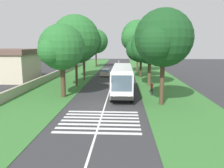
{
  "coord_description": "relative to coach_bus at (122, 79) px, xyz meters",
  "views": [
    {
      "loc": [
        -23.67,
        -2.02,
        6.54
      ],
      "look_at": [
        4.55,
        -0.54,
        1.6
      ],
      "focal_mm": 36.68,
      "sensor_mm": 36.0,
      "label": 1
    }
  ],
  "objects": [
    {
      "name": "roadside_tree_right_2",
      "position": [
        -4.74,
        -4.18,
        4.88
      ],
      "size": [
        6.97,
        6.09,
        10.19
      ],
      "color": "#4C3826",
      "rests_on": "grass_verge_right"
    },
    {
      "name": "ground",
      "position": [
        -5.58,
        1.8,
        -2.15
      ],
      "size": [
        160.0,
        160.0,
        0.0
      ],
      "primitive_type": "plane",
      "color": "#333335"
    },
    {
      "name": "grass_verge_right",
      "position": [
        9.42,
        -6.4,
        -2.13
      ],
      "size": [
        120.0,
        8.0,
        0.04
      ],
      "primitive_type": "cube",
      "color": "#387533",
      "rests_on": "ground"
    },
    {
      "name": "trailing_car_0",
      "position": [
        17.94,
        3.66,
        -1.48
      ],
      "size": [
        4.3,
        1.78,
        1.43
      ],
      "color": "#B7A893",
      "rests_on": "ground"
    },
    {
      "name": "utility_pole",
      "position": [
        11.63,
        7.0,
        1.78
      ],
      "size": [
        0.24,
        1.4,
        7.49
      ],
      "color": "#473828",
      "rests_on": "grass_verge_left"
    },
    {
      "name": "trailing_car_1",
      "position": [
        26.19,
        0.09,
        -1.48
      ],
      "size": [
        4.3,
        1.78,
        1.43
      ],
      "color": "silver",
      "rests_on": "ground"
    },
    {
      "name": "roadside_tree_left_0",
      "position": [
        35.85,
        7.91,
        4.98
      ],
      "size": [
        7.8,
        6.8,
        10.64
      ],
      "color": "#3D2D1E",
      "rests_on": "grass_verge_left"
    },
    {
      "name": "pedestrian",
      "position": [
        -0.19,
        -3.83,
        -1.24
      ],
      "size": [
        0.34,
        0.34,
        1.69
      ],
      "color": "#26262D",
      "rests_on": "grass_verge_right"
    },
    {
      "name": "centre_line",
      "position": [
        9.42,
        1.8,
        -2.14
      ],
      "size": [
        110.0,
        0.16,
        0.01
      ],
      "primitive_type": "cube",
      "color": "silver",
      "rests_on": "ground"
    },
    {
      "name": "roadside_tree_right_3",
      "position": [
        6.93,
        -4.06,
        4.06
      ],
      "size": [
        7.42,
        5.88,
        9.31
      ],
      "color": "brown",
      "rests_on": "grass_verge_right"
    },
    {
      "name": "grass_verge_left",
      "position": [
        9.42,
        10.0,
        -2.13
      ],
      "size": [
        120.0,
        8.0,
        0.04
      ],
      "primitive_type": "cube",
      "color": "#387533",
      "rests_on": "ground"
    },
    {
      "name": "roadside_tree_left_1",
      "position": [
        -1.64,
        7.41,
        3.89
      ],
      "size": [
        6.32,
        5.58,
        8.93
      ],
      "color": "#4C3826",
      "rests_on": "grass_verge_left"
    },
    {
      "name": "coach_bus",
      "position": [
        0.0,
        0.0,
        0.0
      ],
      "size": [
        11.16,
        2.62,
        3.73
      ],
      "color": "white",
      "rests_on": "ground"
    },
    {
      "name": "zebra_crossing",
      "position": [
        -10.48,
        1.8,
        -2.14
      ],
      "size": [
        5.85,
        6.8,
        0.01
      ],
      "color": "silver",
      "rests_on": "ground"
    },
    {
      "name": "roadside_tree_right_0",
      "position": [
        24.53,
        -3.11,
        5.88
      ],
      "size": [
        9.43,
        7.59,
        12.0
      ],
      "color": "brown",
      "rests_on": "grass_verge_right"
    },
    {
      "name": "roadside_tree_left_2",
      "position": [
        5.95,
        7.44,
        4.9
      ],
      "size": [
        9.37,
        7.5,
        10.94
      ],
      "color": "#4C3826",
      "rests_on": "grass_verge_left"
    },
    {
      "name": "roadside_tree_right_1",
      "position": [
        16.1,
        -3.35,
        3.55
      ],
      "size": [
        7.3,
        5.88,
        8.77
      ],
      "color": "#4C3826",
      "rests_on": "grass_verge_right"
    },
    {
      "name": "roadside_building",
      "position": [
        10.85,
        20.37,
        0.75
      ],
      "size": [
        9.18,
        8.95,
        5.68
      ],
      "color": "beige",
      "rests_on": "ground"
    },
    {
      "name": "roadside_wall",
      "position": [
        14.42,
        13.4,
        -1.52
      ],
      "size": [
        70.0,
        0.4,
        1.16
      ],
      "primitive_type": "cube",
      "color": "#B2A893",
      "rests_on": "grass_verge_left"
    },
    {
      "name": "roadside_tree_left_3",
      "position": [
        16.64,
        8.18,
        4.77
      ],
      "size": [
        8.57,
        7.29,
        10.64
      ],
      "color": "#3D2D1E",
      "rests_on": "grass_verge_left"
    }
  ]
}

